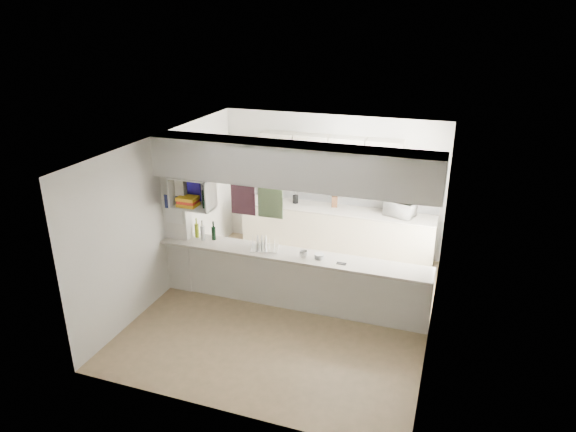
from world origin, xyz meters
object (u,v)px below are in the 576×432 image
at_px(microwave, 400,208).
at_px(bowl, 403,200).
at_px(dish_rack, 264,243).
at_px(wine_bottles, 200,232).

bearing_deg(microwave, bowl, 171.40).
xyz_separation_m(bowl, dish_rack, (-1.81, -2.07, -0.22)).
bearing_deg(dish_rack, wine_bottles, 162.45).
height_order(microwave, wine_bottles, wine_bottles).
relative_size(bowl, dish_rack, 0.46).
distance_m(dish_rack, wine_bottles, 1.11).
relative_size(microwave, wine_bottles, 0.99).
height_order(bowl, wine_bottles, same).
xyz_separation_m(bowl, wine_bottles, (-2.92, -2.05, -0.19)).
distance_m(microwave, dish_rack, 2.74).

